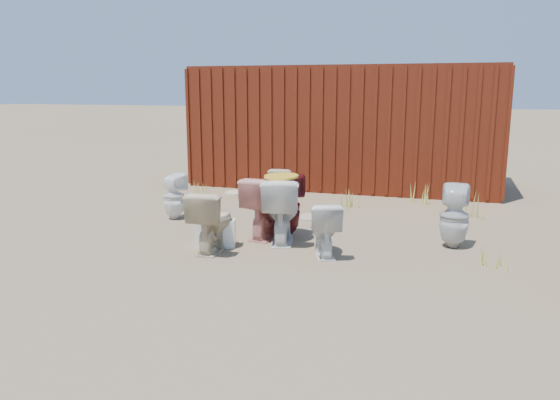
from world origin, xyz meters
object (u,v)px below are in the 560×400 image
(toilet_front_c, at_px, (324,228))
(toilet_back_yellowlid, at_px, (281,210))
(toilet_front_maroon, at_px, (286,206))
(toilet_front_pink, at_px, (268,207))
(loose_tank, at_px, (216,233))
(toilet_back_e, at_px, (454,216))
(toilet_back_beige_right, at_px, (283,187))
(shipping_container, at_px, (346,126))
(toilet_back_a, at_px, (174,196))
(toilet_back_beige_left, at_px, (212,220))

(toilet_front_c, xyz_separation_m, toilet_back_yellowlid, (-0.67, 0.42, 0.10))
(toilet_front_c, relative_size, toilet_front_maroon, 0.78)
(toilet_front_pink, xyz_separation_m, toilet_front_maroon, (0.23, 0.08, 0.01))
(toilet_front_maroon, bearing_deg, toilet_front_c, 156.56)
(toilet_back_yellowlid, distance_m, loose_tank, 0.90)
(toilet_back_yellowlid, distance_m, toilet_back_e, 2.19)
(toilet_front_pink, xyz_separation_m, toilet_back_yellowlid, (0.24, -0.16, 0.01))
(toilet_back_beige_right, bearing_deg, shipping_container, -106.62)
(toilet_back_a, distance_m, toilet_back_e, 4.11)
(toilet_back_a, bearing_deg, toilet_back_e, -167.90)
(loose_tank, bearing_deg, toilet_front_maroon, 29.85)
(toilet_front_pink, height_order, toilet_back_beige_right, toilet_front_pink)
(toilet_back_yellowlid, bearing_deg, toilet_back_beige_right, -86.84)
(toilet_back_a, xyz_separation_m, toilet_back_yellowlid, (1.94, -0.71, 0.08))
(toilet_front_maroon, distance_m, toilet_back_beige_left, 1.12)
(toilet_back_a, bearing_deg, toilet_front_maroon, -177.02)
(toilet_front_maroon, xyz_separation_m, loose_tank, (-0.72, -0.72, -0.25))
(toilet_front_maroon, xyz_separation_m, toilet_back_beige_right, (-0.61, 1.84, -0.09))
(shipping_container, height_order, toilet_back_yellowlid, shipping_container)
(toilet_back_beige_right, height_order, toilet_back_e, toilet_back_e)
(toilet_back_e, bearing_deg, toilet_back_beige_right, -29.76)
(toilet_back_e, bearing_deg, toilet_back_beige_left, 21.63)
(loose_tank, bearing_deg, toilet_back_a, 120.64)
(shipping_container, relative_size, toilet_front_c, 9.06)
(toilet_front_c, bearing_deg, toilet_front_maroon, -64.15)
(shipping_container, relative_size, loose_tank, 12.00)
(toilet_front_pink, bearing_deg, toilet_front_c, 156.71)
(toilet_front_pink, bearing_deg, toilet_back_yellowlid, 155.47)
(toilet_front_pink, bearing_deg, toilet_front_maroon, -152.16)
(toilet_front_maroon, bearing_deg, loose_tank, 65.73)
(toilet_back_a, height_order, loose_tank, toilet_back_a)
(toilet_front_c, relative_size, toilet_back_e, 0.82)
(shipping_container, bearing_deg, toilet_back_beige_left, -97.25)
(shipping_container, relative_size, toilet_back_beige_left, 7.85)
(toilet_back_beige_right, bearing_deg, toilet_front_c, 113.65)
(toilet_front_maroon, distance_m, toilet_back_a, 1.99)
(toilet_back_beige_right, xyz_separation_m, toilet_back_yellowlid, (0.61, -2.08, 0.09))
(shipping_container, xyz_separation_m, toilet_back_beige_left, (-0.67, -5.26, -0.82))
(toilet_front_pink, distance_m, toilet_front_maroon, 0.25)
(toilet_front_maroon, bearing_deg, toilet_back_e, -155.37)
(shipping_container, bearing_deg, toilet_front_c, -82.20)
(toilet_back_beige_right, bearing_deg, loose_tank, 84.01)
(toilet_back_beige_right, relative_size, loose_tank, 1.34)
(toilet_front_c, distance_m, toilet_back_beige_left, 1.38)
(toilet_back_a, height_order, toilet_back_e, toilet_back_e)
(toilet_back_a, relative_size, toilet_back_e, 0.88)
(toilet_back_a, bearing_deg, toilet_front_pink, 178.74)
(toilet_front_c, distance_m, loose_tank, 1.40)
(shipping_container, distance_m, toilet_back_yellowlid, 4.68)
(toilet_front_pink, distance_m, toilet_back_beige_left, 0.93)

